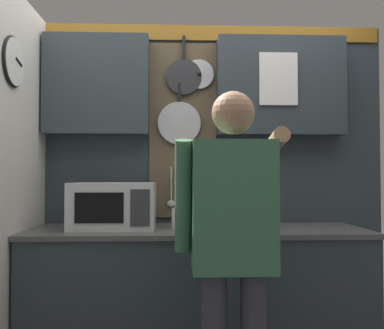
{
  "coord_description": "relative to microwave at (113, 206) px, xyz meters",
  "views": [
    {
      "loc": [
        -0.14,
        -2.66,
        1.24
      ],
      "look_at": [
        -0.03,
        0.22,
        1.32
      ],
      "focal_mm": 40.0,
      "sensor_mm": 36.0,
      "label": 1
    }
  ],
  "objects": [
    {
      "name": "utensil_crock",
      "position": [
        0.42,
        0.0,
        -0.06
      ],
      "size": [
        0.12,
        0.12,
        0.35
      ],
      "color": "white",
      "rests_on": "base_cabinet_counter"
    },
    {
      "name": "knife_block",
      "position": [
        0.84,
        0.0,
        -0.04
      ],
      "size": [
        0.13,
        0.16,
        0.26
      ],
      "color": "brown",
      "rests_on": "base_cabinet_counter"
    },
    {
      "name": "person",
      "position": [
        0.65,
        -0.67,
        -0.09
      ],
      "size": [
        0.54,
        0.64,
        1.63
      ],
      "color": "#383842",
      "rests_on": "ground_plane"
    },
    {
      "name": "base_cabinet_counter",
      "position": [
        0.52,
        0.01,
        -0.6
      ],
      "size": [
        2.07,
        0.66,
        0.92
      ],
      "color": "#2D383D",
      "rests_on": "ground_plane"
    },
    {
      "name": "side_wall",
      "position": [
        -0.53,
        -0.37,
        0.1
      ],
      "size": [
        0.07,
        1.6,
        2.3
      ],
      "color": "silver",
      "rests_on": "ground_plane"
    },
    {
      "name": "back_wall_unit",
      "position": [
        0.53,
        0.31,
        0.4
      ],
      "size": [
        2.64,
        0.22,
        2.3
      ],
      "color": "#2D383D",
      "rests_on": "ground_plane"
    },
    {
      "name": "microwave",
      "position": [
        0.0,
        0.0,
        0.0
      ],
      "size": [
        0.51,
        0.35,
        0.28
      ],
      "color": "silver",
      "rests_on": "base_cabinet_counter"
    }
  ]
}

